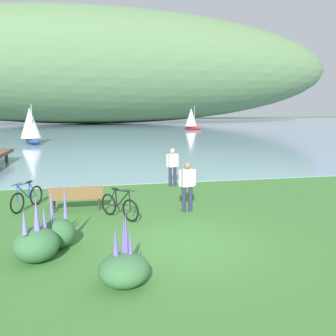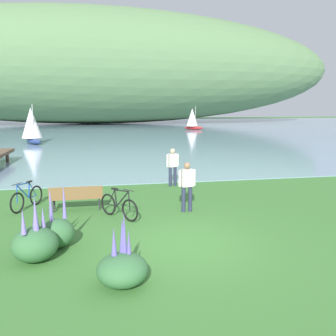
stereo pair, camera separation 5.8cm
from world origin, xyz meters
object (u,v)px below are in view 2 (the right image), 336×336
object	(u,v)px
bicycle_leaning_near_bench	(27,198)
person_on_the_grass	(187,184)
person_at_shoreline	(173,165)
bicycle_beside_path	(119,206)
sailboat_mid_bay	(192,119)
sailboat_toward_hillside	(32,125)
park_bench_near_camera	(76,196)

from	to	relation	value
bicycle_leaning_near_bench	person_on_the_grass	size ratio (longest dim) A/B	0.95
bicycle_leaning_near_bench	person_at_shoreline	distance (m)	6.31
bicycle_beside_path	sailboat_mid_bay	distance (m)	42.90
bicycle_leaning_near_bench	bicycle_beside_path	size ratio (longest dim) A/B	1.14
sailboat_toward_hillside	sailboat_mid_bay	bearing A→B (deg)	39.87
park_bench_near_camera	person_on_the_grass	xyz separation A→B (m)	(3.72, -0.82, 0.46)
person_on_the_grass	sailboat_toward_hillside	distance (m)	25.51
park_bench_near_camera	person_at_shoreline	size ratio (longest dim) A/B	1.05
park_bench_near_camera	sailboat_mid_bay	distance (m)	42.30
sailboat_mid_bay	bicycle_leaning_near_bench	bearing A→B (deg)	-112.52
sailboat_mid_bay	sailboat_toward_hillside	bearing A→B (deg)	-140.13
park_bench_near_camera	sailboat_toward_hillside	xyz separation A→B (m)	(-5.55, 22.94, 1.26)
park_bench_near_camera	sailboat_mid_bay	world-z (taller)	sailboat_mid_bay
park_bench_near_camera	bicycle_leaning_near_bench	bearing A→B (deg)	163.13
bicycle_leaning_near_bench	sailboat_toward_hillside	distance (m)	22.79
park_bench_near_camera	bicycle_beside_path	distance (m)	1.79
bicycle_beside_path	park_bench_near_camera	bearing A→B (deg)	141.58
person_on_the_grass	sailboat_toward_hillside	xyz separation A→B (m)	(-9.27, 23.76, 0.81)
person_on_the_grass	park_bench_near_camera	bearing A→B (deg)	167.62
bicycle_leaning_near_bench	bicycle_beside_path	xyz separation A→B (m)	(3.12, -1.63, 0.00)
person_at_shoreline	sailboat_toward_hillside	size ratio (longest dim) A/B	0.46
park_bench_near_camera	person_on_the_grass	bearing A→B (deg)	-12.38
sailboat_mid_bay	bicycle_beside_path	bearing A→B (deg)	-107.83
bicycle_beside_path	sailboat_toward_hillside	xyz separation A→B (m)	(-6.95, 24.05, 1.39)
park_bench_near_camera	sailboat_toward_hillside	world-z (taller)	sailboat_toward_hillside
person_on_the_grass	sailboat_mid_bay	world-z (taller)	sailboat_mid_bay
bicycle_leaning_near_bench	sailboat_mid_bay	xyz separation A→B (m)	(16.25, 39.19, 1.28)
park_bench_near_camera	bicycle_beside_path	world-z (taller)	bicycle_beside_path
park_bench_near_camera	person_on_the_grass	size ratio (longest dim) A/B	1.05
person_at_shoreline	sailboat_mid_bay	size ratio (longest dim) A/B	0.49
bicycle_beside_path	person_at_shoreline	bearing A→B (deg)	58.01
park_bench_near_camera	person_at_shoreline	bearing A→B (deg)	37.52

